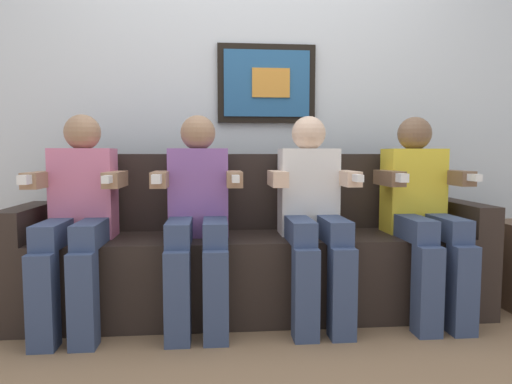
# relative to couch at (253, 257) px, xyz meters

# --- Properties ---
(ground_plane) EXTENTS (6.49, 6.49, 0.00)m
(ground_plane) POSITION_rel_couch_xyz_m (0.00, -0.33, -0.31)
(ground_plane) COLOR #8C6B4C
(back_wall_assembly) EXTENTS (4.99, 0.10, 2.60)m
(back_wall_assembly) POSITION_rel_couch_xyz_m (0.00, 0.44, 0.99)
(back_wall_assembly) COLOR silver
(back_wall_assembly) RESTS_ON ground_plane
(couch) EXTENTS (2.59, 0.58, 0.90)m
(couch) POSITION_rel_couch_xyz_m (0.00, 0.00, 0.00)
(couch) COLOR #2D231E
(couch) RESTS_ON ground_plane
(person_leftmost) EXTENTS (0.46, 0.56, 1.11)m
(person_leftmost) POSITION_rel_couch_xyz_m (-0.92, -0.17, 0.29)
(person_leftmost) COLOR pink
(person_leftmost) RESTS_ON ground_plane
(person_left_center) EXTENTS (0.46, 0.56, 1.11)m
(person_left_center) POSITION_rel_couch_xyz_m (-0.31, -0.17, 0.29)
(person_left_center) COLOR #8C59A5
(person_left_center) RESTS_ON ground_plane
(person_right_center) EXTENTS (0.46, 0.56, 1.11)m
(person_right_center) POSITION_rel_couch_xyz_m (0.31, -0.17, 0.29)
(person_right_center) COLOR white
(person_right_center) RESTS_ON ground_plane
(person_rightmost) EXTENTS (0.46, 0.56, 1.11)m
(person_rightmost) POSITION_rel_couch_xyz_m (0.92, -0.17, 0.29)
(person_rightmost) COLOR yellow
(person_rightmost) RESTS_ON ground_plane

